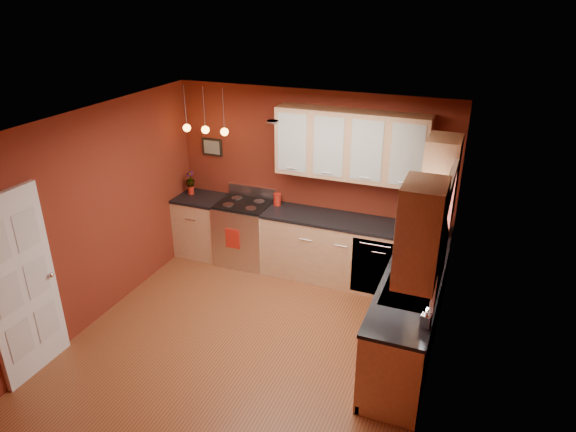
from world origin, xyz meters
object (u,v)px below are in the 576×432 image
at_px(red_canister, 277,199).
at_px(soap_pump, 426,318).
at_px(coffee_maker, 441,225).
at_px(gas_range, 245,232).
at_px(sink, 408,294).

relative_size(red_canister, soap_pump, 0.86).
distance_m(coffee_maker, soap_pump, 2.05).
bearing_deg(gas_range, soap_pump, -35.55).
bearing_deg(sink, red_canister, 142.73).
distance_m(gas_range, sink, 3.05).
bearing_deg(gas_range, red_canister, 16.25).
bearing_deg(soap_pump, coffee_maker, 92.87).
height_order(red_canister, soap_pump, soap_pump).
xyz_separation_m(red_canister, coffee_maker, (2.30, -0.14, 0.04)).
bearing_deg(gas_range, coffee_maker, -0.13).
xyz_separation_m(gas_range, coffee_maker, (2.77, -0.01, 0.59)).
xyz_separation_m(gas_range, sink, (2.62, -1.50, 0.43)).
xyz_separation_m(gas_range, soap_pump, (2.87, -2.05, 0.56)).
height_order(gas_range, soap_pump, soap_pump).
relative_size(gas_range, coffee_maker, 3.88).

